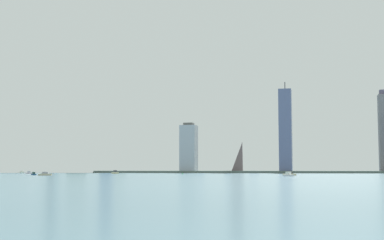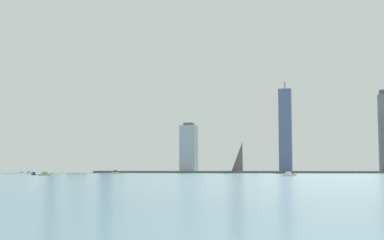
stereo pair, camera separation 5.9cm
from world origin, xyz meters
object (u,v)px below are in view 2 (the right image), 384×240
object	(u,v)px
skyscraper_4	(198,156)
boat_1	(22,172)
channel_buoy_2	(183,173)
boat_5	(288,175)
boat_7	(115,172)
skyscraper_0	(55,138)
skyscraper_5	(77,156)
boat_3	(34,174)
skyscraper_3	(286,131)
channel_buoy_0	(289,173)
skyscraper_8	(254,159)
boat_6	(45,174)
observation_tower	(53,83)
boat_4	(29,173)
stadium_dome	(24,168)
skyscraper_2	(120,157)
skyscraper_9	(383,133)
skyscraper_6	(107,133)
skyscraper_13	(189,149)
boat_0	(289,174)
skyscraper_7	(232,159)
skyscraper_10	(237,124)
airplane	(131,89)

from	to	relation	value
skyscraper_4	boat_1	world-z (taller)	skyscraper_4
skyscraper_4	channel_buoy_2	size ratio (longest dim) A/B	34.30
boat_5	boat_7	xyz separation A→B (m)	(-269.25, 238.46, 0.30)
skyscraper_0	channel_buoy_2	bearing A→B (deg)	-41.25
skyscraper_5	boat_7	size ratio (longest dim) A/B	5.95
boat_3	skyscraper_0	bearing A→B (deg)	-21.51
skyscraper_3	channel_buoy_0	distance (m)	173.33
boat_3	skyscraper_4	bearing A→B (deg)	-58.86
skyscraper_8	boat_6	size ratio (longest dim) A/B	3.48
boat_3	boat_7	world-z (taller)	boat_7
observation_tower	boat_4	world-z (taller)	observation_tower
stadium_dome	skyscraper_2	size ratio (longest dim) A/B	1.36
boat_1	skyscraper_9	bearing A→B (deg)	111.19
observation_tower	boat_5	xyz separation A→B (m)	(464.53, -412.49, -167.17)
channel_buoy_0	channel_buoy_2	world-z (taller)	channel_buoy_2
skyscraper_6	skyscraper_9	size ratio (longest dim) A/B	1.01
skyscraper_4	skyscraper_13	bearing A→B (deg)	-96.05
boat_0	boat_4	size ratio (longest dim) A/B	1.84
skyscraper_7	channel_buoy_2	size ratio (longest dim) A/B	21.76
skyscraper_5	skyscraper_13	size ratio (longest dim) A/B	0.75
skyscraper_2	skyscraper_9	distance (m)	506.52
skyscraper_13	skyscraper_0	bearing A→B (deg)	168.92
skyscraper_6	skyscraper_10	xyz separation A→B (m)	(233.57, 42.55, 14.34)
boat_1	boat_4	xyz separation A→B (m)	(99.31, -150.59, -0.09)
skyscraper_0	skyscraper_13	bearing A→B (deg)	-11.08
boat_7	channel_buoy_2	world-z (taller)	boat_7
skyscraper_8	boat_0	world-z (taller)	skyscraper_8
skyscraper_13	boat_3	distance (m)	388.36
boat_0	airplane	world-z (taller)	airplane
skyscraper_10	skyscraper_9	bearing A→B (deg)	3.93
skyscraper_6	boat_0	distance (m)	496.37
skyscraper_13	boat_3	world-z (taller)	skyscraper_13
observation_tower	skyscraper_13	bearing A→B (deg)	0.30
observation_tower	boat_4	bearing A→B (deg)	-69.89
boat_5	channel_buoy_0	size ratio (longest dim) A/B	7.87
skyscraper_7	skyscraper_10	size ratio (longest dim) A/B	0.27
skyscraper_3	skyscraper_6	distance (m)	323.51
skyscraper_7	airplane	distance (m)	232.72
skyscraper_4	boat_5	bearing A→B (deg)	-67.29
skyscraper_4	airplane	xyz separation A→B (m)	(-115.43, -46.24, 121.75)
boat_4	skyscraper_0	bearing A→B (deg)	-101.29
skyscraper_0	skyscraper_4	size ratio (longest dim) A/B	1.74
boat_0	airplane	xyz separation A→B (m)	(-306.46, 350.52, 151.76)
skyscraper_6	skyscraper_13	xyz separation A→B (m)	(153.79, 2.12, -30.33)
skyscraper_10	skyscraper_13	distance (m)	99.98
skyscraper_2	skyscraper_8	bearing A→B (deg)	-4.76
skyscraper_13	boat_7	bearing A→B (deg)	-111.66
skyscraper_10	boat_6	world-z (taller)	skyscraper_10
skyscraper_8	boat_7	size ratio (longest dim) A/B	4.62
stadium_dome	airplane	bearing A→B (deg)	-4.60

